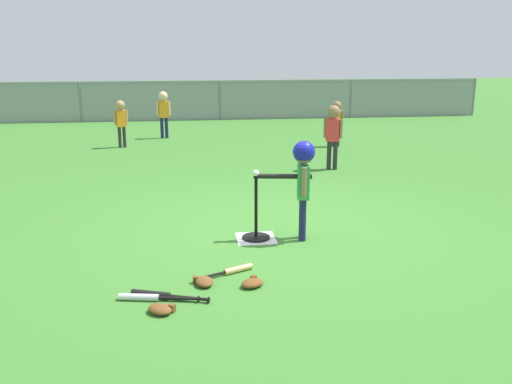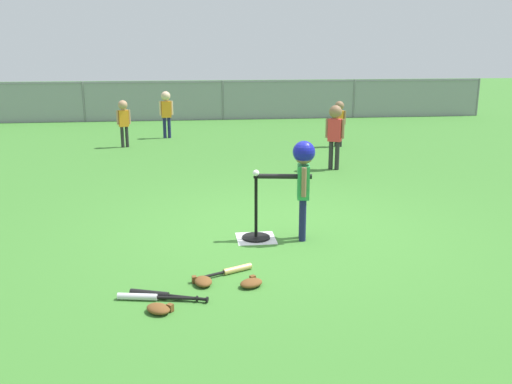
# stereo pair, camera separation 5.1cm
# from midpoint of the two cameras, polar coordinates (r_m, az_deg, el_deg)

# --- Properties ---
(ground_plane) EXTENTS (60.00, 60.00, 0.00)m
(ground_plane) POSITION_cam_midpoint_polar(r_m,az_deg,el_deg) (6.66, 2.16, -3.88)
(ground_plane) COLOR #3D7A2D
(home_plate) EXTENTS (0.44, 0.44, 0.01)m
(home_plate) POSITION_cam_midpoint_polar(r_m,az_deg,el_deg) (6.35, -0.23, -4.77)
(home_plate) COLOR white
(home_plate) RESTS_ON ground_plane
(batting_tee) EXTENTS (0.32, 0.32, 0.73)m
(batting_tee) POSITION_cam_midpoint_polar(r_m,az_deg,el_deg) (6.31, -0.23, -3.78)
(batting_tee) COLOR black
(batting_tee) RESTS_ON ground_plane
(baseball_on_tee) EXTENTS (0.07, 0.07, 0.07)m
(baseball_on_tee) POSITION_cam_midpoint_polar(r_m,az_deg,el_deg) (6.14, -0.24, 1.95)
(baseball_on_tee) COLOR white
(baseball_on_tee) RESTS_ON batting_tee
(batter_child) EXTENTS (0.63, 0.32, 1.13)m
(batter_child) POSITION_cam_midpoint_polar(r_m,az_deg,el_deg) (6.13, 4.59, 2.27)
(batter_child) COLOR #191E4C
(batter_child) RESTS_ON ground_plane
(fielder_deep_center) EXTENTS (0.32, 0.22, 1.10)m
(fielder_deep_center) POSITION_cam_midpoint_polar(r_m,az_deg,el_deg) (13.37, -9.61, 8.49)
(fielder_deep_center) COLOR #191E4C
(fielder_deep_center) RESTS_ON ground_plane
(fielder_deep_left) EXTENTS (0.27, 0.20, 0.99)m
(fielder_deep_left) POSITION_cam_midpoint_polar(r_m,az_deg,el_deg) (12.20, 8.17, 7.60)
(fielder_deep_left) COLOR #262626
(fielder_deep_left) RESTS_ON ground_plane
(fielder_deep_right) EXTENTS (0.31, 0.23, 1.14)m
(fielder_deep_right) POSITION_cam_midpoint_polar(r_m,az_deg,el_deg) (9.85, 7.78, 6.50)
(fielder_deep_right) COLOR #262626
(fielder_deep_right) RESTS_ON ground_plane
(fielder_near_right) EXTENTS (0.29, 0.20, 1.01)m
(fielder_near_right) POSITION_cam_midpoint_polar(r_m,az_deg,el_deg) (12.30, -13.85, 7.47)
(fielder_near_right) COLOR #262626
(fielder_near_right) RESTS_ON ground_plane
(spare_bat_silver) EXTENTS (0.70, 0.19, 0.06)m
(spare_bat_silver) POSITION_cam_midpoint_polar(r_m,az_deg,el_deg) (4.96, -11.42, -10.57)
(spare_bat_silver) COLOR silver
(spare_bat_silver) RESTS_ON ground_plane
(spare_bat_wood) EXTENTS (0.58, 0.31, 0.06)m
(spare_bat_wood) POSITION_cam_midpoint_polar(r_m,az_deg,el_deg) (5.41, -2.70, -8.06)
(spare_bat_wood) COLOR #DBB266
(spare_bat_wood) RESTS_ON ground_plane
(spare_bat_black) EXTENTS (0.69, 0.29, 0.06)m
(spare_bat_black) POSITION_cam_midpoint_polar(r_m,az_deg,el_deg) (4.99, -10.27, -10.36)
(spare_bat_black) COLOR black
(spare_bat_black) RESTS_ON ground_plane
(glove_by_plate) EXTENTS (0.27, 0.25, 0.07)m
(glove_by_plate) POSITION_cam_midpoint_polar(r_m,az_deg,el_deg) (5.13, -0.65, -9.33)
(glove_by_plate) COLOR brown
(glove_by_plate) RESTS_ON ground_plane
(glove_near_bats) EXTENTS (0.20, 0.24, 0.07)m
(glove_near_bats) POSITION_cam_midpoint_polar(r_m,az_deg,el_deg) (5.18, -5.66, -9.15)
(glove_near_bats) COLOR brown
(glove_near_bats) RESTS_ON ground_plane
(glove_tossed_aside) EXTENTS (0.27, 0.27, 0.07)m
(glove_tossed_aside) POSITION_cam_midpoint_polar(r_m,az_deg,el_deg) (4.73, -10.09, -11.77)
(glove_tossed_aside) COLOR brown
(glove_tossed_aside) RESTS_ON ground_plane
(outfield_fence) EXTENTS (16.06, 0.06, 1.15)m
(outfield_fence) POSITION_cam_midpoint_polar(r_m,az_deg,el_deg) (16.64, -3.85, 9.54)
(outfield_fence) COLOR slate
(outfield_fence) RESTS_ON ground_plane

